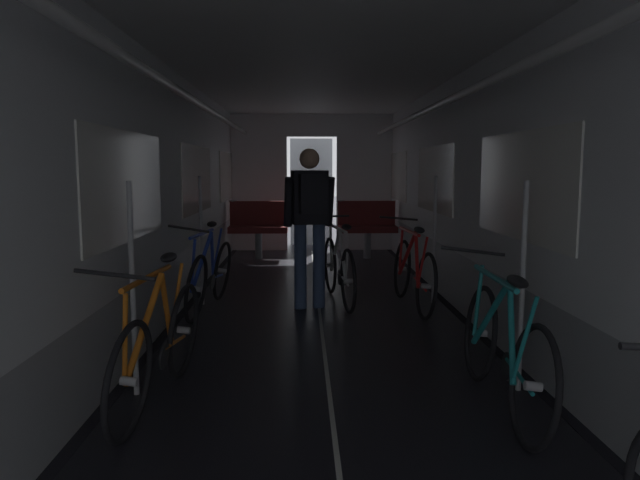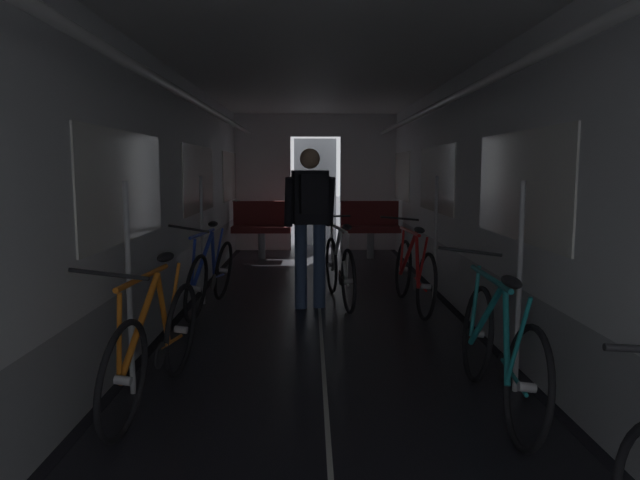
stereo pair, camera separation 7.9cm
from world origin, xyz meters
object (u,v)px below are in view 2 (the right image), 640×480
bench_seat_far_left (262,224)px  bicycle_orange (155,344)px  bench_seat_far_right (370,224)px  person_cyclist_aisle (310,213)px  bicycle_teal (498,349)px  bicycle_blue (210,274)px  bicycle_red (414,273)px  bicycle_white_in_aisle (340,268)px

bench_seat_far_left → bicycle_orange: (-0.17, -6.12, -0.19)m
bicycle_orange → bench_seat_far_right: bearing=72.2°
bicycle_orange → person_cyclist_aisle: person_cyclist_aisle is taller
bench_seat_far_right → bicycle_teal: bearing=-88.6°
bicycle_orange → person_cyclist_aisle: bearing=68.9°
bench_seat_far_left → bicycle_teal: bearing=-72.7°
bench_seat_far_right → bicycle_blue: (-2.04, -3.64, -0.19)m
bicycle_orange → bench_seat_far_left: bearing=88.4°
bicycle_teal → bicycle_blue: bicycle_blue is taller
bench_seat_far_left → bicycle_blue: 3.66m
bicycle_blue → person_cyclist_aisle: size_ratio=1.01×
bicycle_orange → bicycle_blue: bicycle_blue is taller
bench_seat_far_left → bicycle_blue: bicycle_blue is taller
bicycle_teal → bicycle_red: bearing=91.1°
bicycle_teal → person_cyclist_aisle: person_cyclist_aisle is taller
bicycle_orange → bicycle_red: (2.07, 2.52, 0.00)m
bicycle_red → person_cyclist_aisle: size_ratio=1.00×
bicycle_blue → bicycle_white_in_aisle: (1.37, 0.32, 0.00)m
bicycle_red → bicycle_blue: bicycle_blue is taller
bicycle_red → bicycle_blue: (-2.14, -0.04, -0.00)m
bicycle_teal → bicycle_red: (-0.05, 2.67, 0.00)m
bicycle_blue → bench_seat_far_left: bearing=86.2°
bicycle_teal → bicycle_white_in_aisle: bearing=105.6°
bench_seat_far_left → bicycle_orange: bench_seat_far_left is taller
bicycle_teal → bicycle_blue: bearing=129.8°
bicycle_teal → bicycle_white_in_aisle: (-0.82, 2.95, 0.00)m
person_cyclist_aisle → bicycle_white_in_aisle: bearing=40.0°
bicycle_orange → person_cyclist_aisle: size_ratio=1.00×
bench_seat_far_right → bicycle_red: (0.10, -3.60, -0.19)m
bicycle_orange → person_cyclist_aisle: 2.79m
bicycle_orange → bicycle_blue: (-0.07, 2.48, -0.00)m
bicycle_white_in_aisle → bicycle_blue: bearing=-166.9°
bicycle_white_in_aisle → bicycle_orange: bearing=-114.9°
bench_seat_far_left → bicycle_teal: size_ratio=0.58×
bicycle_red → bicycle_teal: bearing=-88.9°
bench_seat_far_left → bench_seat_far_right: 1.80m
bicycle_teal → bicycle_blue: size_ratio=1.00×
bicycle_orange → bicycle_teal: bearing=-4.1°
bench_seat_far_right → bicycle_red: 3.61m
person_cyclist_aisle → bicycle_blue: bearing=-177.3°
bench_seat_far_left → bicycle_blue: (-0.24, -3.64, -0.19)m
bicycle_red → bicycle_blue: size_ratio=1.00×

